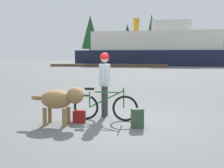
% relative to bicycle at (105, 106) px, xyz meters
% --- Properties ---
extents(ground_plane, '(160.00, 160.00, 0.00)m').
position_rel_bicycle_xyz_m(ground_plane, '(0.26, -0.04, -0.37)').
color(ground_plane, '#595B5B').
extents(bicycle, '(1.75, 0.44, 0.90)m').
position_rel_bicycle_xyz_m(bicycle, '(0.00, 0.00, 0.00)').
color(bicycle, black).
rests_on(bicycle, ground_plane).
extents(person_cyclist, '(0.32, 0.53, 1.80)m').
position_rel_bicycle_xyz_m(person_cyclist, '(-0.10, 0.47, 0.73)').
color(person_cyclist, '#333338').
rests_on(person_cyclist, ground_plane).
extents(dog, '(1.38, 0.55, 0.96)m').
position_rel_bicycle_xyz_m(dog, '(-1.00, -0.59, 0.27)').
color(dog, olive).
rests_on(dog, ground_plane).
extents(backpack, '(0.33, 0.28, 0.46)m').
position_rel_bicycle_xyz_m(backpack, '(0.91, -0.54, -0.15)').
color(backpack, '#334C33').
rests_on(backpack, ground_plane).
extents(handbag_pannier, '(0.35, 0.23, 0.31)m').
position_rel_bicycle_xyz_m(handbag_pannier, '(-0.61, -0.32, -0.22)').
color(handbag_pannier, maroon).
rests_on(handbag_pannier, ground_plane).
extents(dock_pier, '(18.47, 2.17, 0.40)m').
position_rel_bicycle_xyz_m(dock_pier, '(-6.22, 32.89, -0.17)').
color(dock_pier, brown).
rests_on(dock_pier, ground_plane).
extents(ferry_boat, '(26.91, 7.15, 8.22)m').
position_rel_bicycle_xyz_m(ferry_boat, '(0.96, 39.21, 2.47)').
color(ferry_boat, '#191E38').
rests_on(ferry_boat, ground_plane).
extents(pine_tree_far_left, '(4.35, 4.35, 11.65)m').
position_rel_bicycle_xyz_m(pine_tree_far_left, '(-15.07, 55.36, 7.14)').
color(pine_tree_far_left, '#4C331E').
rests_on(pine_tree_far_left, ground_plane).
extents(pine_tree_center, '(2.91, 2.91, 10.98)m').
position_rel_bicycle_xyz_m(pine_tree_center, '(-0.07, 52.38, 6.50)').
color(pine_tree_center, '#4C331E').
rests_on(pine_tree_center, ground_plane).
extents(pine_tree_mid_back, '(3.55, 3.55, 9.51)m').
position_rel_bicycle_xyz_m(pine_tree_mid_back, '(-6.12, 57.78, 5.74)').
color(pine_tree_mid_back, '#4C331E').
rests_on(pine_tree_mid_back, ground_plane).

